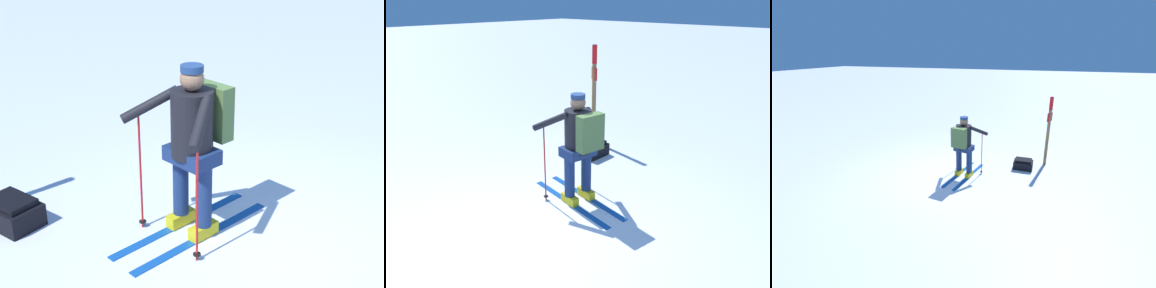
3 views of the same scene
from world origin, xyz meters
The scene contains 4 objects.
ground_plane centered at (0.00, 0.00, 0.00)m, with size 80.00×80.00×0.00m, color white.
skier centered at (0.13, -0.61, 0.95)m, with size 1.74×0.99×1.62m.
dropped_backpack centered at (1.11, -2.07, 0.13)m, with size 0.40×0.53×0.28m.
trail_marker centered at (1.59, -2.64, 1.17)m, with size 0.22×0.13×1.99m.
Camera 2 is at (-3.19, 2.99, 2.81)m, focal length 35.00 mm.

